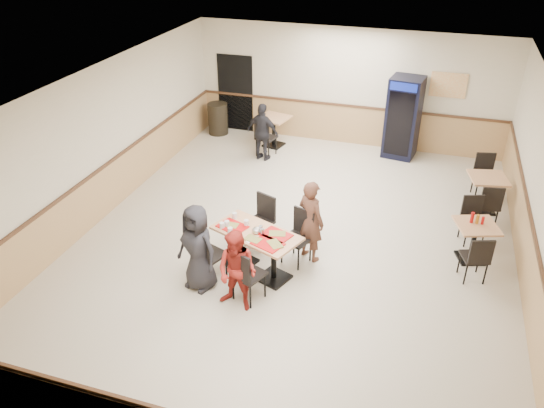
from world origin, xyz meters
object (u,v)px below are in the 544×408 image
(main_table, at_px, (257,245))
(trash_bin, at_px, (218,119))
(back_table, at_px, (274,127))
(pepsi_cooler, at_px, (403,118))
(diner_man_opposite, at_px, (311,221))
(side_table_far, at_px, (486,188))
(lone_diner, at_px, (263,132))
(diner_woman_right, at_px, (237,271))
(side_table_near, at_px, (474,236))
(diner_woman_left, at_px, (198,248))

(main_table, bearing_deg, trash_bin, 139.54)
(back_table, distance_m, pepsi_cooler, 3.27)
(diner_man_opposite, bearing_deg, side_table_far, -107.96)
(lone_diner, distance_m, back_table, 0.92)
(diner_woman_right, relative_size, trash_bin, 1.62)
(diner_woman_right, height_order, diner_man_opposite, diner_man_opposite)
(diner_man_opposite, bearing_deg, pepsi_cooler, -72.02)
(back_table, bearing_deg, side_table_far, -20.20)
(pepsi_cooler, bearing_deg, side_table_far, -41.33)
(side_table_far, bearing_deg, main_table, -138.26)
(main_table, xyz_separation_m, side_table_near, (3.57, 1.49, -0.05))
(diner_man_opposite, relative_size, trash_bin, 1.80)
(pepsi_cooler, bearing_deg, diner_woman_left, -104.19)
(diner_man_opposite, xyz_separation_m, side_table_near, (2.79, 0.81, -0.28))
(diner_woman_left, xyz_separation_m, side_table_near, (4.34, 2.17, -0.28))
(diner_woman_right, bearing_deg, lone_diner, 114.74)
(trash_bin, bearing_deg, diner_woman_left, -69.98)
(diner_man_opposite, xyz_separation_m, pepsi_cooler, (1.08, 5.02, 0.23))
(diner_woman_right, distance_m, diner_man_opposite, 1.82)
(side_table_near, bearing_deg, diner_woman_right, -145.06)
(side_table_far, distance_m, pepsi_cooler, 3.06)
(side_table_near, xyz_separation_m, trash_bin, (-6.65, 4.16, -0.06))
(diner_woman_right, xyz_separation_m, pepsi_cooler, (1.83, 6.68, 0.31))
(diner_woman_right, xyz_separation_m, side_table_far, (3.79, 4.38, -0.18))
(diner_man_opposite, bearing_deg, main_table, 71.31)
(side_table_near, bearing_deg, back_table, 142.24)
(main_table, relative_size, trash_bin, 1.95)
(lone_diner, relative_size, side_table_far, 1.67)
(diner_man_opposite, xyz_separation_m, trash_bin, (-3.86, 4.98, -0.34))
(diner_man_opposite, height_order, side_table_near, diner_man_opposite)
(diner_woman_right, bearing_deg, side_table_near, 45.29)
(lone_diner, bearing_deg, trash_bin, -24.34)
(main_table, distance_m, diner_man_opposite, 1.06)
(main_table, relative_size, side_table_near, 1.92)
(diner_woman_left, bearing_deg, side_table_near, 43.74)
(lone_diner, bearing_deg, main_table, 118.67)
(diner_woman_right, height_order, back_table, diner_woman_right)
(diner_woman_right, distance_m, lone_diner, 5.57)
(diner_woman_right, height_order, side_table_far, diner_woman_right)
(diner_woman_right, relative_size, side_table_near, 1.60)
(diner_woman_right, xyz_separation_m, back_table, (-1.38, 6.29, -0.17))
(side_table_near, relative_size, back_table, 0.98)
(lone_diner, xyz_separation_m, pepsi_cooler, (3.22, 1.29, 0.28))
(pepsi_cooler, bearing_deg, trash_bin, -171.26)
(diner_man_opposite, distance_m, back_table, 5.10)
(main_table, bearing_deg, side_table_near, 43.64)
(main_table, relative_size, back_table, 1.88)
(diner_woman_left, relative_size, trash_bin, 1.79)
(diner_woman_left, bearing_deg, lone_diner, 113.75)
(diner_woman_left, bearing_deg, diner_woman_right, -3.75)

